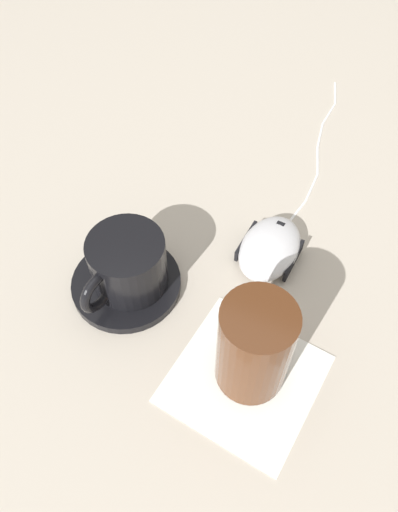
% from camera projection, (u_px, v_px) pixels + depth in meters
% --- Properties ---
extents(ground_plane, '(3.00, 3.00, 0.00)m').
position_uv_depth(ground_plane, '(213.00, 283.00, 0.57)').
color(ground_plane, '#B2A899').
extents(saucer, '(0.12, 0.12, 0.01)m').
position_uv_depth(saucer, '(127.00, 283.00, 0.56)').
color(saucer, black).
rests_on(saucer, ground).
extents(coffee_cup, '(0.11, 0.08, 0.07)m').
position_uv_depth(coffee_cup, '(127.00, 264.00, 0.53)').
color(coffee_cup, black).
rests_on(coffee_cup, saucer).
extents(computer_mouse, '(0.10, 0.07, 0.04)m').
position_uv_depth(computer_mouse, '(270.00, 248.00, 0.57)').
color(computer_mouse, silver).
rests_on(computer_mouse, ground).
extents(mouse_cable, '(0.32, 0.04, 0.00)m').
position_uv_depth(mouse_cable, '(319.00, 147.00, 0.70)').
color(mouse_cable, white).
rests_on(mouse_cable, ground).
extents(napkin_under_glass, '(0.15, 0.15, 0.00)m').
position_uv_depth(napkin_under_glass, '(245.00, 378.00, 0.50)').
color(napkin_under_glass, silver).
rests_on(napkin_under_glass, ground).
extents(drinking_glass, '(0.07, 0.07, 0.11)m').
position_uv_depth(drinking_glass, '(254.00, 347.00, 0.45)').
color(drinking_glass, '#4C2814').
rests_on(drinking_glass, napkin_under_glass).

